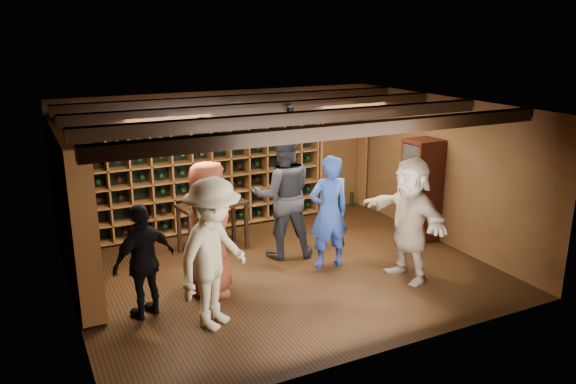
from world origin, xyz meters
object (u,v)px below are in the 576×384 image
man_blue_shirt (329,212)px  man_grey_suit (283,195)px  guest_woman_black (144,261)px  tasting_table (212,208)px  display_cabinet (421,192)px  guest_beige (410,219)px  guest_khaki (213,254)px  guest_red_floral (209,229)px

man_blue_shirt → man_grey_suit: bearing=-51.4°
guest_woman_black → man_grey_suit: bearing=-178.7°
tasting_table → display_cabinet: bearing=-25.1°
display_cabinet → guest_woman_black: (-4.89, -0.63, -0.11)m
display_cabinet → guest_beige: bearing=-134.7°
display_cabinet → man_grey_suit: man_grey_suit is taller
guest_woman_black → tasting_table: size_ratio=1.29×
display_cabinet → tasting_table: display_cabinet is taller
display_cabinet → man_blue_shirt: man_blue_shirt is taller
display_cabinet → man_grey_suit: (-2.45, 0.38, 0.17)m
guest_woman_black → guest_khaki: guest_khaki is taller
man_blue_shirt → guest_woman_black: bearing=12.4°
man_blue_shirt → guest_red_floral: bearing=8.0°
guest_red_floral → guest_woman_black: guest_red_floral is taller
display_cabinet → guest_red_floral: size_ratio=0.93×
tasting_table → guest_beige: bearing=-53.2°
display_cabinet → man_grey_suit: bearing=171.2°
man_blue_shirt → guest_beige: size_ratio=0.96×
guest_red_floral → guest_beige: size_ratio=1.03×
guest_beige → guest_red_floral: bearing=-109.6°
display_cabinet → man_blue_shirt: bearing=-171.2°
man_grey_suit → tasting_table: bearing=-21.3°
man_grey_suit → guest_red_floral: 1.67m
guest_beige → guest_khaki: bearing=-91.9°
guest_beige → tasting_table: size_ratio=1.58×
guest_khaki → guest_beige: size_ratio=1.04×
guest_woman_black → tasting_table: bearing=-152.2°
guest_red_floral → display_cabinet: bearing=-71.5°
guest_woman_black → guest_khaki: 0.97m
guest_red_floral → man_blue_shirt: bearing=-75.0°
display_cabinet → guest_beige: size_ratio=0.96×
display_cabinet → guest_woman_black: 4.93m
guest_woman_black → guest_beige: guest_beige is taller
guest_red_floral → tasting_table: size_ratio=1.63×
guest_woman_black → guest_beige: (3.71, -0.56, 0.17)m
guest_red_floral → guest_khaki: 0.92m
display_cabinet → tasting_table: 3.57m
guest_beige → man_blue_shirt: bearing=-139.8°
guest_beige → display_cabinet: bearing=132.1°
display_cabinet → guest_woman_black: display_cabinet is taller
man_blue_shirt → man_grey_suit: size_ratio=0.86×
guest_woman_black → display_cabinet: bearing=166.1°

